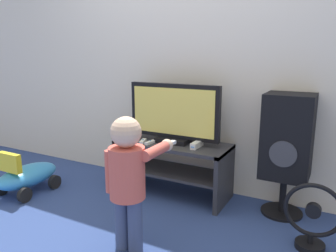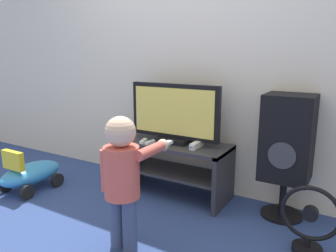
# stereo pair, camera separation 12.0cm
# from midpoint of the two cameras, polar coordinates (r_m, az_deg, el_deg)

# --- Properties ---
(ground_plane) EXTENTS (16.00, 16.00, 0.00)m
(ground_plane) POSITION_cam_midpoint_polar(r_m,az_deg,el_deg) (2.84, -2.49, -13.21)
(ground_plane) COLOR navy
(wall_back) EXTENTS (10.00, 0.06, 2.60)m
(wall_back) POSITION_cam_midpoint_polar(r_m,az_deg,el_deg) (3.00, 2.34, 13.82)
(wall_back) COLOR silver
(wall_back) RESTS_ON ground_plane
(tv_stand) EXTENTS (0.99, 0.42, 0.48)m
(tv_stand) POSITION_cam_midpoint_polar(r_m,az_deg,el_deg) (2.89, -0.39, -6.02)
(tv_stand) COLOR #2D2D33
(tv_stand) RESTS_ON ground_plane
(television) EXTENTS (0.83, 0.20, 0.51)m
(television) POSITION_cam_midpoint_polar(r_m,az_deg,el_deg) (2.80, -0.22, 2.10)
(television) COLOR black
(television) RESTS_ON tv_stand
(game_console) EXTENTS (0.05, 0.17, 0.05)m
(game_console) POSITION_cam_midpoint_polar(r_m,az_deg,el_deg) (2.70, 3.78, -3.25)
(game_console) COLOR white
(game_console) RESTS_ON tv_stand
(remote_primary) EXTENTS (0.07, 0.13, 0.03)m
(remote_primary) POSITION_cam_midpoint_polar(r_m,az_deg,el_deg) (2.85, -5.58, -2.66)
(remote_primary) COLOR white
(remote_primary) RESTS_ON tv_stand
(remote_secondary) EXTENTS (0.05, 0.13, 0.03)m
(remote_secondary) POSITION_cam_midpoint_polar(r_m,az_deg,el_deg) (2.82, -4.27, -2.85)
(remote_secondary) COLOR white
(remote_secondary) RESTS_ON tv_stand
(child) EXTENTS (0.33, 0.49, 0.87)m
(child) POSITION_cam_midpoint_polar(r_m,az_deg,el_deg) (2.05, -8.57, -8.19)
(child) COLOR #3F4C72
(child) RESTS_ON ground_plane
(speaker_tower) EXTENTS (0.35, 0.32, 0.95)m
(speaker_tower) POSITION_cam_midpoint_polar(r_m,az_deg,el_deg) (2.59, 18.84, -2.17)
(speaker_tower) COLOR black
(speaker_tower) RESTS_ON ground_plane
(floor_fan) EXTENTS (0.36, 0.18, 0.45)m
(floor_fan) POSITION_cam_midpoint_polar(r_m,az_deg,el_deg) (2.32, 22.46, -14.83)
(floor_fan) COLOR black
(floor_fan) RESTS_ON ground_plane
(ride_on_toy) EXTENTS (0.34, 0.59, 0.41)m
(ride_on_toy) POSITION_cam_midpoint_polar(r_m,az_deg,el_deg) (3.26, -24.33, -7.88)
(ride_on_toy) COLOR #338CD1
(ride_on_toy) RESTS_ON ground_plane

